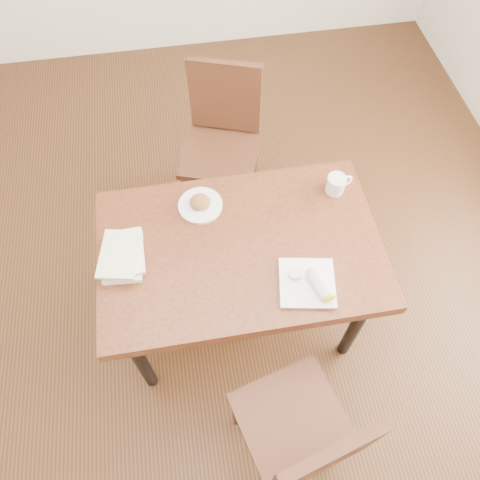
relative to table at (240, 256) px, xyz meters
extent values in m
cube|color=#472814|center=(0.00, 0.00, -0.67)|extent=(4.00, 5.00, 0.01)
cube|color=#622B17|center=(0.00, 0.00, 0.05)|extent=(1.24, 0.80, 0.06)
cylinder|color=black|center=(-0.52, -0.30, -0.32)|extent=(0.06, 0.06, 0.69)
cylinder|color=black|center=(0.52, -0.30, -0.32)|extent=(0.06, 0.06, 0.69)
cylinder|color=black|center=(-0.52, 0.30, -0.32)|extent=(0.06, 0.06, 0.69)
cylinder|color=black|center=(0.52, 0.30, -0.32)|extent=(0.06, 0.06, 0.69)
cylinder|color=#492014|center=(0.32, -0.83, -0.44)|extent=(0.04, 0.04, 0.45)
cylinder|color=#492014|center=(-0.12, -0.57, -0.44)|extent=(0.04, 0.04, 0.45)
cylinder|color=#492014|center=(0.23, -0.48, -0.44)|extent=(0.04, 0.04, 0.45)
cube|color=#492014|center=(0.10, -0.70, -0.20)|extent=(0.51, 0.51, 0.04)
cube|color=#492014|center=(0.15, -0.88, 0.06)|extent=(0.40, 0.14, 0.45)
cylinder|color=#442013|center=(0.25, 0.91, -0.44)|extent=(0.04, 0.04, 0.45)
cylinder|color=#442013|center=(-0.09, 1.02, -0.44)|extent=(0.04, 0.04, 0.45)
cylinder|color=#442013|center=(0.13, 0.56, -0.44)|extent=(0.04, 0.04, 0.45)
cylinder|color=#442013|center=(-0.21, 0.68, -0.44)|extent=(0.04, 0.04, 0.45)
cube|color=#442013|center=(0.02, 0.79, -0.20)|extent=(0.53, 0.53, 0.04)
cube|color=#442013|center=(0.08, 0.97, 0.06)|extent=(0.39, 0.17, 0.45)
cylinder|color=white|center=(-0.14, 0.24, 0.09)|extent=(0.20, 0.20, 0.01)
cylinder|color=white|center=(-0.14, 0.24, 0.10)|extent=(0.20, 0.20, 0.01)
ellipsoid|color=#B27538|center=(-0.14, 0.24, 0.12)|extent=(0.11, 0.10, 0.05)
cylinder|color=white|center=(0.49, 0.23, 0.13)|extent=(0.09, 0.09, 0.09)
torus|color=white|center=(0.54, 0.24, 0.13)|extent=(0.07, 0.03, 0.07)
cylinder|color=tan|center=(0.49, 0.23, 0.17)|extent=(0.08, 0.08, 0.01)
cylinder|color=#F2E5CC|center=(0.49, 0.23, 0.17)|extent=(0.05, 0.05, 0.00)
cube|color=white|center=(0.24, -0.23, 0.09)|extent=(0.26, 0.26, 0.01)
cube|color=white|center=(0.24, -0.23, 0.10)|extent=(0.27, 0.27, 0.01)
cylinder|color=white|center=(0.29, -0.25, 0.13)|extent=(0.09, 0.15, 0.06)
cylinder|color=yellow|center=(0.30, -0.32, 0.13)|extent=(0.05, 0.03, 0.05)
cylinder|color=silver|center=(0.20, -0.19, 0.12)|extent=(0.05, 0.05, 0.03)
cylinder|color=red|center=(0.20, -0.19, 0.13)|extent=(0.04, 0.04, 0.01)
cube|color=white|center=(-0.50, 0.02, 0.10)|extent=(0.18, 0.25, 0.03)
cube|color=silver|center=(-0.49, 0.03, 0.12)|extent=(0.16, 0.23, 0.02)
cube|color=#BAD58E|center=(-0.51, 0.01, 0.14)|extent=(0.20, 0.26, 0.02)
camera|label=1|loc=(-0.17, -1.04, 1.83)|focal=35.00mm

